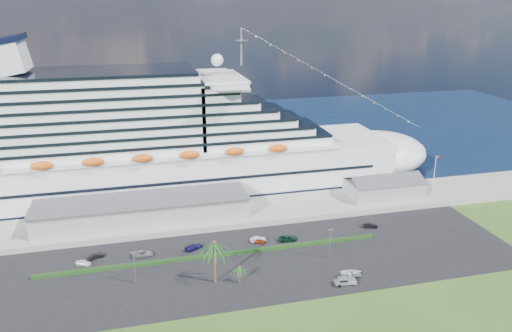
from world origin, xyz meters
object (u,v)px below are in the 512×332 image
object	(u,v)px
cruise_ship	(148,147)
pickup_truck	(345,281)
parked_car_3	(194,247)
boat_trailer	(351,273)

from	to	relation	value
cruise_ship	pickup_truck	size ratio (longest dim) A/B	36.02
cruise_ship	pickup_truck	distance (m)	80.85
cruise_ship	parked_car_3	world-z (taller)	cruise_ship
cruise_ship	boat_trailer	distance (m)	80.05
parked_car_3	pickup_truck	world-z (taller)	pickup_truck
pickup_truck	parked_car_3	bearing A→B (deg)	141.23
cruise_ship	pickup_truck	bearing A→B (deg)	-59.35
cruise_ship	pickup_truck	xyz separation A→B (m)	(40.44, -68.25, -15.59)
pickup_truck	cruise_ship	bearing A→B (deg)	120.65
cruise_ship	boat_trailer	xyz separation A→B (m)	(43.15, -65.63, -15.41)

